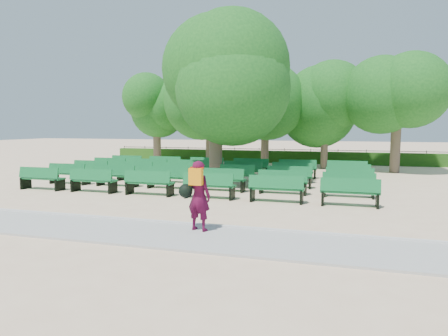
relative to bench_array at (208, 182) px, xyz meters
The scene contains 9 objects.
ground 1.87m from the bench_array, 61.46° to the right, with size 120.00×120.00×0.00m, color beige.
paving 9.08m from the bench_array, 84.37° to the right, with size 30.00×2.20×0.06m, color #AAABA6.
curb 7.94m from the bench_array, 83.55° to the right, with size 30.00×0.12×0.10m, color silver.
hedge 12.40m from the bench_array, 85.87° to the left, with size 26.00×0.70×0.90m, color #224F14.
fence 12.79m from the bench_array, 86.00° to the left, with size 26.00×0.10×1.02m, color black, non-canonical shape.
tree_line 8.41m from the bench_array, 83.91° to the left, with size 21.80×6.80×7.04m, color #1D641D, non-canonical shape.
bench_array is the anchor object (origin of this frame).
tree_among 4.70m from the bench_array, ahead, with size 5.31×5.31×7.21m.
person 8.91m from the bench_array, 73.06° to the right, with size 0.91×0.59×1.85m.
Camera 1 is at (5.29, -16.53, 2.81)m, focal length 32.00 mm.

